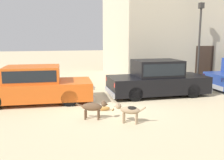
% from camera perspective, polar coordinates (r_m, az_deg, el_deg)
% --- Properties ---
extents(ground_plane, '(80.00, 80.00, 0.00)m').
position_cam_1_polar(ground_plane, '(9.84, 0.12, -5.37)').
color(ground_plane, '#CCB78E').
extents(parked_sedan_nearest, '(4.71, 2.04, 1.45)m').
position_cam_1_polar(parked_sedan_nearest, '(10.32, -17.45, -1.04)').
color(parked_sedan_nearest, '#D15619').
rests_on(parked_sedan_nearest, ground_plane).
extents(parked_sedan_second, '(4.48, 1.80, 1.58)m').
position_cam_1_polar(parked_sedan_second, '(11.23, 10.29, 0.40)').
color(parked_sedan_second, black).
rests_on(parked_sedan_second, ground_plane).
extents(apartment_block, '(12.59, 6.47, 7.62)m').
position_cam_1_polar(apartment_block, '(18.52, 20.08, 13.02)').
color(apartment_block, '#BCB299').
rests_on(apartment_block, ground_plane).
extents(stray_dog_spotted, '(1.00, 0.43, 0.63)m').
position_cam_1_polar(stray_dog_spotted, '(7.93, -4.22, -6.18)').
color(stray_dog_spotted, brown).
rests_on(stray_dog_spotted, ground_plane).
extents(stray_dog_tan, '(0.89, 0.54, 0.62)m').
position_cam_1_polar(stray_dog_tan, '(7.59, 3.84, -6.85)').
color(stray_dog_tan, '#997F60').
rests_on(stray_dog_tan, ground_plane).
extents(stray_cat, '(0.64, 0.22, 0.17)m').
position_cam_1_polar(stray_cat, '(8.89, -1.90, -6.51)').
color(stray_cat, '#B77F3D').
rests_on(stray_cat, ground_plane).
extents(street_lamp, '(0.22, 0.22, 4.28)m').
position_cam_1_polar(street_lamp, '(13.75, 19.39, 9.74)').
color(street_lamp, '#2D2B28').
rests_on(street_lamp, ground_plane).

